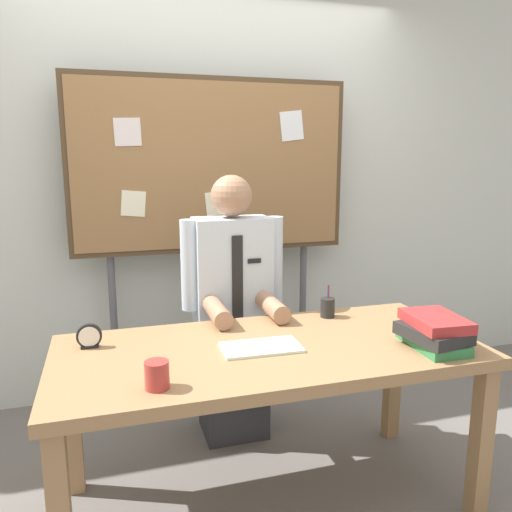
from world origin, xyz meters
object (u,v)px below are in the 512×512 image
at_px(person, 233,318).
at_px(open_notebook, 261,347).
at_px(pen_holder, 328,307).
at_px(desk_clock, 89,337).
at_px(book_stack, 434,332).
at_px(desk, 269,365).
at_px(coffee_mug, 157,375).
at_px(bulletin_board, 212,170).

bearing_deg(person, open_notebook, -93.62).
bearing_deg(pen_holder, desk_clock, -175.31).
bearing_deg(desk_clock, book_stack, -16.73).
height_order(desk, pen_holder, pen_holder).
xyz_separation_m(book_stack, coffee_mug, (-1.14, -0.05, -0.02)).
relative_size(desk, person, 1.23).
bearing_deg(bulletin_board, open_notebook, -92.05).
xyz_separation_m(desk, desk_clock, (-0.72, 0.20, 0.13)).
bearing_deg(coffee_mug, bulletin_board, 70.40).
relative_size(book_stack, pen_holder, 1.97).
xyz_separation_m(desk, person, (0.00, 0.62, 0.01)).
xyz_separation_m(person, coffee_mug, (-0.49, -0.89, 0.12)).
height_order(person, coffee_mug, person).
bearing_deg(pen_holder, person, 140.19).
distance_m(person, desk_clock, 0.85).
bearing_deg(person, pen_holder, -39.81).
distance_m(desk_clock, pen_holder, 1.13).
distance_m(desk, person, 0.62).
distance_m(desk, open_notebook, 0.10).
distance_m(open_notebook, pen_holder, 0.54).
bearing_deg(desk_clock, desk, -15.33).
relative_size(coffee_mug, pen_holder, 0.61).
height_order(person, bulletin_board, bulletin_board).
height_order(desk_clock, pen_holder, pen_holder).
distance_m(bulletin_board, coffee_mug, 1.60).
height_order(coffee_mug, pen_holder, pen_holder).
distance_m(bulletin_board, book_stack, 1.61).
bearing_deg(desk_clock, coffee_mug, -63.29).
bearing_deg(book_stack, person, 127.74).
relative_size(open_notebook, pen_holder, 2.04).
bearing_deg(pen_holder, coffee_mug, -148.16).
bearing_deg(pen_holder, bulletin_board, 115.99).
distance_m(desk, coffee_mug, 0.57).
height_order(bulletin_board, pen_holder, bulletin_board).
xyz_separation_m(desk_clock, coffee_mug, (0.23, -0.46, 0.00)).
relative_size(bulletin_board, open_notebook, 6.08).
distance_m(bulletin_board, desk_clock, 1.34).
xyz_separation_m(bulletin_board, desk_clock, (-0.72, -0.91, -0.66)).
relative_size(desk, open_notebook, 5.41).
xyz_separation_m(person, book_stack, (0.65, -0.84, 0.14)).
distance_m(desk, book_stack, 0.70).
xyz_separation_m(desk, book_stack, (0.65, -0.21, 0.15)).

